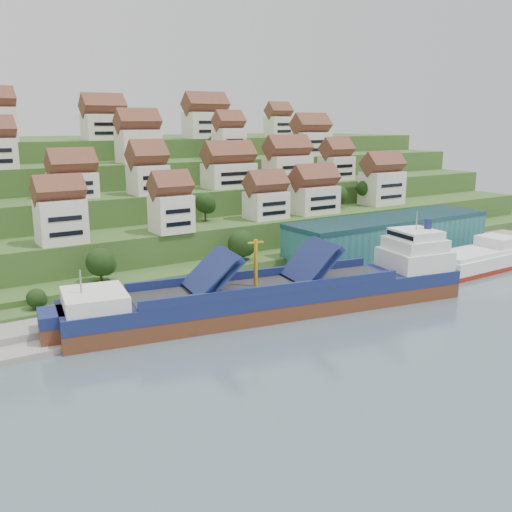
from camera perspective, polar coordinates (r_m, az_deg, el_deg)
ground at (r=110.76m, az=0.58°, el=-5.94°), size 300.00×300.00×0.00m
quay at (r=133.24m, az=4.12°, el=-2.15°), size 180.00×14.00×2.20m
hillside at (r=200.72m, az=-16.23°, el=5.36°), size 260.00×128.00×31.00m
hillside_village at (r=161.02m, az=-10.52°, el=8.90°), size 157.26×62.73×29.43m
hillside_trees at (r=140.72m, az=-12.26°, el=4.64°), size 145.90×62.56×30.67m
warehouse at (r=154.32m, az=13.19°, el=1.99°), size 60.00×15.00×10.00m
flagpole at (r=126.86m, az=4.86°, el=-0.25°), size 1.28×0.16×8.00m
cargo_ship at (r=112.13m, az=2.98°, el=-3.90°), size 81.34×26.53×17.86m
second_ship at (r=154.55m, az=21.49°, el=-0.33°), size 29.42×11.29×8.48m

